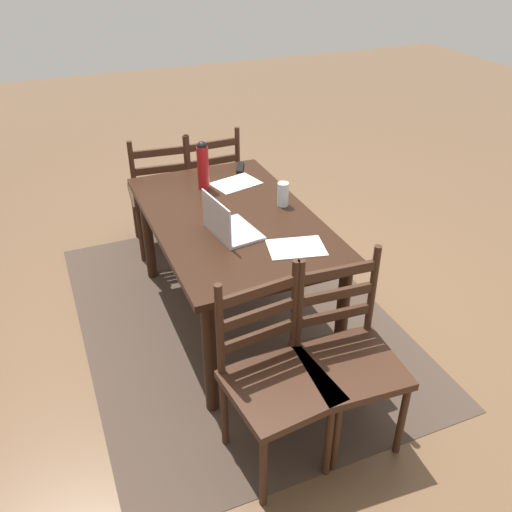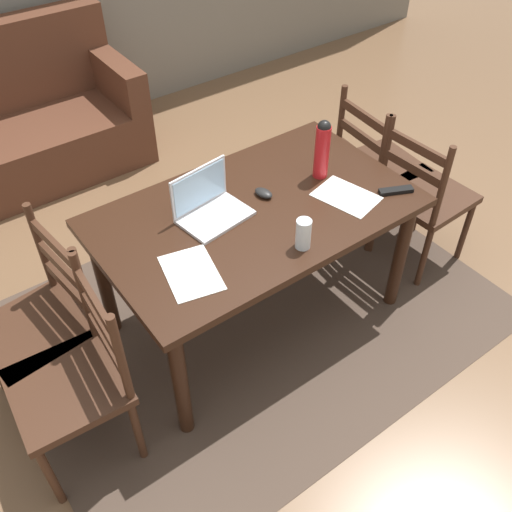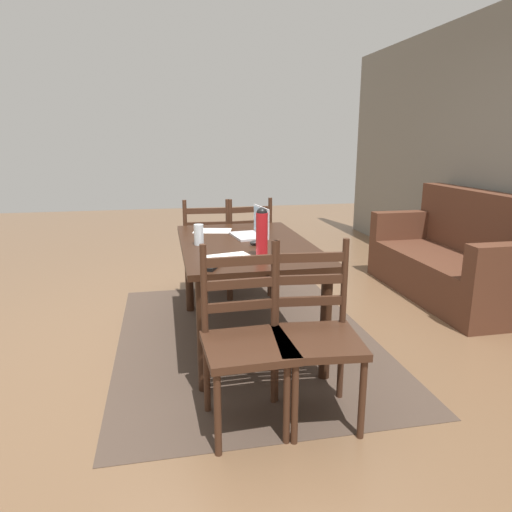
{
  "view_description": "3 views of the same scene",
  "coord_description": "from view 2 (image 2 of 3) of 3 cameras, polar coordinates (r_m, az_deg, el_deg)",
  "views": [
    {
      "loc": [
        -2.66,
        0.95,
        2.23
      ],
      "look_at": [
        -0.02,
        -0.15,
        0.45
      ],
      "focal_mm": 38.22,
      "sensor_mm": 36.0,
      "label": 1
    },
    {
      "loc": [
        -1.26,
        -1.72,
        2.44
      ],
      "look_at": [
        -0.09,
        -0.12,
        0.58
      ],
      "focal_mm": 40.11,
      "sensor_mm": 36.0,
      "label": 2
    },
    {
      "loc": [
        3.2,
        -0.57,
        1.47
      ],
      "look_at": [
        0.08,
        0.06,
        0.66
      ],
      "focal_mm": 32.44,
      "sensor_mm": 36.0,
      "label": 3
    }
  ],
  "objects": [
    {
      "name": "paper_stack_right",
      "position": [
        2.83,
        8.99,
        5.89
      ],
      "size": [
        0.28,
        0.34,
        0.0
      ],
      "primitive_type": "cube",
      "rotation": [
        0.0,
        0.0,
        0.25
      ],
      "color": "white",
      "rests_on": "dining_table"
    },
    {
      "name": "chair_right_near",
      "position": [
        3.4,
        16.34,
        5.68
      ],
      "size": [
        0.46,
        0.46,
        0.95
      ],
      "color": "#3D2316",
      "rests_on": "ground"
    },
    {
      "name": "ground_plane",
      "position": [
        3.24,
        -0.04,
        -5.74
      ],
      "size": [
        14.0,
        14.0,
        0.0
      ],
      "primitive_type": "plane",
      "color": "brown"
    },
    {
      "name": "area_rug",
      "position": [
        3.23,
        -0.04,
        -5.71
      ],
      "size": [
        2.55,
        1.89,
        0.01
      ],
      "primitive_type": "cube",
      "color": "#47382D",
      "rests_on": "ground"
    },
    {
      "name": "drinking_glass",
      "position": [
        2.48,
        4.74,
        2.21
      ],
      "size": [
        0.07,
        0.07,
        0.15
      ],
      "primitive_type": "cylinder",
      "color": "silver",
      "rests_on": "dining_table"
    },
    {
      "name": "chair_right_far",
      "position": [
        3.59,
        11.92,
        8.69
      ],
      "size": [
        0.48,
        0.48,
        0.95
      ],
      "color": "#3D2316",
      "rests_on": "ground"
    },
    {
      "name": "dining_table",
      "position": [
        2.78,
        -0.05,
        3.17
      ],
      "size": [
        1.52,
        0.92,
        0.75
      ],
      "color": "black",
      "rests_on": "ground"
    },
    {
      "name": "chair_left_near",
      "position": [
        2.51,
        -17.48,
        -11.81
      ],
      "size": [
        0.47,
        0.47,
        0.95
      ],
      "color": "#3D2316",
      "rests_on": "ground"
    },
    {
      "name": "laptop",
      "position": [
        2.66,
        -4.78,
        5.17
      ],
      "size": [
        0.35,
        0.26,
        0.23
      ],
      "color": "silver",
      "rests_on": "dining_table"
    },
    {
      "name": "chair_left_far",
      "position": [
        2.75,
        -20.53,
        -6.42
      ],
      "size": [
        0.49,
        0.49,
        0.95
      ],
      "color": "#3D2316",
      "rests_on": "ground"
    },
    {
      "name": "computer_mouse",
      "position": [
        2.79,
        0.76,
        6.3
      ],
      "size": [
        0.08,
        0.11,
        0.03
      ],
      "primitive_type": "ellipsoid",
      "rotation": [
        0.0,
        0.0,
        0.2
      ],
      "color": "black",
      "rests_on": "dining_table"
    },
    {
      "name": "couch",
      "position": [
        4.44,
        -23.62,
        11.41
      ],
      "size": [
        1.8,
        0.8,
        1.0
      ],
      "color": "#512D1E",
      "rests_on": "ground"
    },
    {
      "name": "tv_remote",
      "position": [
        2.9,
        13.79,
        6.36
      ],
      "size": [
        0.17,
        0.11,
        0.02
      ],
      "primitive_type": "cube",
      "rotation": [
        0.0,
        0.0,
        1.14
      ],
      "color": "black",
      "rests_on": "dining_table"
    },
    {
      "name": "water_bottle",
      "position": [
        2.87,
        6.63,
        10.64
      ],
      "size": [
        0.07,
        0.07,
        0.31
      ],
      "color": "red",
      "rests_on": "dining_table"
    },
    {
      "name": "paper_stack_left",
      "position": [
        2.41,
        -6.47,
        -1.69
      ],
      "size": [
        0.27,
        0.34,
        0.0
      ],
      "primitive_type": "cube",
      "rotation": [
        0.0,
        0.0,
        -0.23
      ],
      "color": "white",
      "rests_on": "dining_table"
    }
  ]
}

